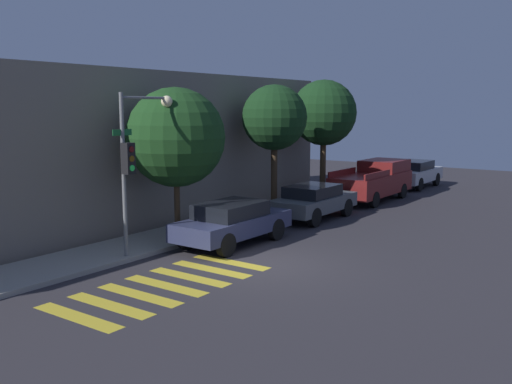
{
  "coord_description": "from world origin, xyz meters",
  "views": [
    {
      "loc": [
        -13.12,
        -9.25,
        4.51
      ],
      "look_at": [
        2.72,
        2.1,
        1.6
      ],
      "focal_mm": 40.0,
      "sensor_mm": 36.0,
      "label": 1
    }
  ],
  "objects_px": {
    "tree_far_end": "(324,113)",
    "tree_near_corner": "(176,137)",
    "traffic_light_pole": "(137,148)",
    "pickup_truck": "(374,180)",
    "sedan_far_end": "(415,173)",
    "sedan_near_corner": "(232,222)",
    "tree_midblock": "(274,118)",
    "sedan_middle": "(313,201)"
  },
  "relations": [
    {
      "from": "tree_far_end",
      "to": "tree_near_corner",
      "type": "bearing_deg",
      "value": 180.0
    },
    {
      "from": "traffic_light_pole",
      "to": "pickup_truck",
      "type": "xyz_separation_m",
      "value": [
        14.13,
        -1.27,
        -2.35
      ]
    },
    {
      "from": "tree_near_corner",
      "to": "pickup_truck",
      "type": "bearing_deg",
      "value": -9.89
    },
    {
      "from": "pickup_truck",
      "to": "sedan_far_end",
      "type": "relative_size",
      "value": 1.2
    },
    {
      "from": "pickup_truck",
      "to": "tree_near_corner",
      "type": "relative_size",
      "value": 1.05
    },
    {
      "from": "sedan_near_corner",
      "to": "sedan_far_end",
      "type": "bearing_deg",
      "value": -0.0
    },
    {
      "from": "traffic_light_pole",
      "to": "sedan_near_corner",
      "type": "relative_size",
      "value": 1.11
    },
    {
      "from": "sedan_near_corner",
      "to": "tree_midblock",
      "type": "height_order",
      "value": "tree_midblock"
    },
    {
      "from": "tree_midblock",
      "to": "tree_far_end",
      "type": "xyz_separation_m",
      "value": [
        4.25,
        0.0,
        0.17
      ]
    },
    {
      "from": "sedan_middle",
      "to": "sedan_far_end",
      "type": "xyz_separation_m",
      "value": [
        11.45,
        -0.0,
        0.05
      ]
    },
    {
      "from": "traffic_light_pole",
      "to": "sedan_middle",
      "type": "bearing_deg",
      "value": -8.72
    },
    {
      "from": "pickup_truck",
      "to": "tree_far_end",
      "type": "bearing_deg",
      "value": 125.47
    },
    {
      "from": "sedan_far_end",
      "to": "tree_midblock",
      "type": "relative_size",
      "value": 0.83
    },
    {
      "from": "pickup_truck",
      "to": "tree_midblock",
      "type": "height_order",
      "value": "tree_midblock"
    },
    {
      "from": "tree_midblock",
      "to": "sedan_far_end",
      "type": "bearing_deg",
      "value": -10.21
    },
    {
      "from": "sedan_far_end",
      "to": "tree_far_end",
      "type": "distance_m",
      "value": 8.07
    },
    {
      "from": "sedan_middle",
      "to": "pickup_truck",
      "type": "bearing_deg",
      "value": -0.0
    },
    {
      "from": "sedan_near_corner",
      "to": "tree_midblock",
      "type": "relative_size",
      "value": 0.81
    },
    {
      "from": "tree_near_corner",
      "to": "tree_far_end",
      "type": "xyz_separation_m",
      "value": [
        10.21,
        0.0,
        0.72
      ]
    },
    {
      "from": "sedan_middle",
      "to": "tree_near_corner",
      "type": "relative_size",
      "value": 0.83
    },
    {
      "from": "sedan_middle",
      "to": "sedan_far_end",
      "type": "relative_size",
      "value": 0.95
    },
    {
      "from": "traffic_light_pole",
      "to": "tree_midblock",
      "type": "distance_m",
      "value": 8.5
    },
    {
      "from": "sedan_far_end",
      "to": "tree_near_corner",
      "type": "bearing_deg",
      "value": 173.28
    },
    {
      "from": "sedan_middle",
      "to": "tree_midblock",
      "type": "bearing_deg",
      "value": 85.37
    },
    {
      "from": "pickup_truck",
      "to": "sedan_far_end",
      "type": "xyz_separation_m",
      "value": [
        5.58,
        0.0,
        -0.16
      ]
    },
    {
      "from": "sedan_near_corner",
      "to": "sedan_middle",
      "type": "bearing_deg",
      "value": 0.0
    },
    {
      "from": "sedan_near_corner",
      "to": "tree_near_corner",
      "type": "height_order",
      "value": "tree_near_corner"
    },
    {
      "from": "sedan_near_corner",
      "to": "pickup_truck",
      "type": "distance_m",
      "value": 11.19
    },
    {
      "from": "pickup_truck",
      "to": "tree_far_end",
      "type": "distance_m",
      "value": 4.09
    },
    {
      "from": "tree_far_end",
      "to": "sedan_near_corner",
      "type": "bearing_deg",
      "value": -168.22
    },
    {
      "from": "sedan_near_corner",
      "to": "tree_midblock",
      "type": "distance_m",
      "value": 6.71
    },
    {
      "from": "traffic_light_pole",
      "to": "tree_far_end",
      "type": "bearing_deg",
      "value": 3.45
    },
    {
      "from": "pickup_truck",
      "to": "tree_near_corner",
      "type": "bearing_deg",
      "value": 170.11
    },
    {
      "from": "pickup_truck",
      "to": "tree_midblock",
      "type": "xyz_separation_m",
      "value": [
        -5.7,
        2.03,
        3.07
      ]
    },
    {
      "from": "tree_midblock",
      "to": "traffic_light_pole",
      "type": "bearing_deg",
      "value": -174.82
    },
    {
      "from": "traffic_light_pole",
      "to": "tree_midblock",
      "type": "bearing_deg",
      "value": 5.18
    },
    {
      "from": "traffic_light_pole",
      "to": "sedan_middle",
      "type": "height_order",
      "value": "traffic_light_pole"
    },
    {
      "from": "sedan_middle",
      "to": "pickup_truck",
      "type": "relative_size",
      "value": 0.79
    },
    {
      "from": "sedan_middle",
      "to": "tree_near_corner",
      "type": "bearing_deg",
      "value": 160.68
    },
    {
      "from": "pickup_truck",
      "to": "tree_near_corner",
      "type": "xyz_separation_m",
      "value": [
        -11.66,
        2.03,
        2.52
      ]
    },
    {
      "from": "traffic_light_pole",
      "to": "tree_far_end",
      "type": "distance_m",
      "value": 12.73
    },
    {
      "from": "sedan_far_end",
      "to": "tree_near_corner",
      "type": "distance_m",
      "value": 17.57
    }
  ]
}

